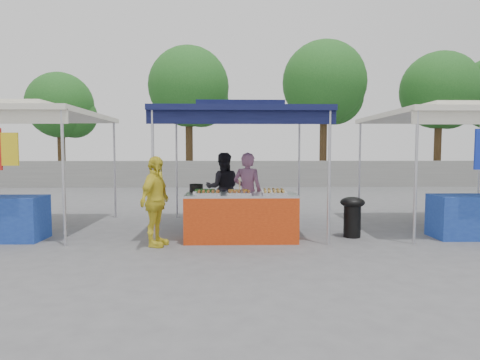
{
  "coord_description": "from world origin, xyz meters",
  "views": [
    {
      "loc": [
        -0.2,
        -7.3,
        1.6
      ],
      "look_at": [
        0.0,
        0.6,
        1.05
      ],
      "focal_mm": 30.0,
      "sensor_mm": 36.0,
      "label": 1
    }
  ],
  "objects_px": {
    "wok_burner": "(352,213)",
    "customer_person": "(155,201)",
    "cooking_pot": "(196,188)",
    "vendor_table": "(241,217)",
    "helper_man": "(223,188)",
    "vendor_woman": "(248,193)"
  },
  "relations": [
    {
      "from": "wok_burner",
      "to": "vendor_table",
      "type": "bearing_deg",
      "value": -165.44
    },
    {
      "from": "vendor_table",
      "to": "customer_person",
      "type": "relative_size",
      "value": 1.3
    },
    {
      "from": "cooking_pot",
      "to": "vendor_woman",
      "type": "xyz_separation_m",
      "value": [
        0.99,
        0.38,
        -0.13
      ]
    },
    {
      "from": "vendor_table",
      "to": "vendor_woman",
      "type": "height_order",
      "value": "vendor_woman"
    },
    {
      "from": "cooking_pot",
      "to": "vendor_woman",
      "type": "distance_m",
      "value": 1.07
    },
    {
      "from": "wok_burner",
      "to": "customer_person",
      "type": "height_order",
      "value": "customer_person"
    },
    {
      "from": "wok_burner",
      "to": "vendor_woman",
      "type": "bearing_deg",
      "value": 173.96
    },
    {
      "from": "vendor_table",
      "to": "customer_person",
      "type": "height_order",
      "value": "customer_person"
    },
    {
      "from": "cooking_pot",
      "to": "wok_burner",
      "type": "relative_size",
      "value": 0.33
    },
    {
      "from": "helper_man",
      "to": "wok_burner",
      "type": "bearing_deg",
      "value": 143.6
    },
    {
      "from": "vendor_table",
      "to": "customer_person",
      "type": "xyz_separation_m",
      "value": [
        -1.47,
        -0.42,
        0.34
      ]
    },
    {
      "from": "vendor_table",
      "to": "cooking_pot",
      "type": "height_order",
      "value": "cooking_pot"
    },
    {
      "from": "vendor_table",
      "to": "helper_man",
      "type": "height_order",
      "value": "helper_man"
    },
    {
      "from": "vendor_woman",
      "to": "helper_man",
      "type": "relative_size",
      "value": 1.0
    },
    {
      "from": "wok_burner",
      "to": "customer_person",
      "type": "distance_m",
      "value": 3.64
    },
    {
      "from": "vendor_table",
      "to": "customer_person",
      "type": "bearing_deg",
      "value": -164.0
    },
    {
      "from": "wok_burner",
      "to": "cooking_pot",
      "type": "bearing_deg",
      "value": -173.91
    },
    {
      "from": "customer_person",
      "to": "vendor_table",
      "type": "bearing_deg",
      "value": -57.67
    },
    {
      "from": "vendor_table",
      "to": "wok_burner",
      "type": "height_order",
      "value": "vendor_table"
    },
    {
      "from": "vendor_woman",
      "to": "wok_burner",
      "type": "bearing_deg",
      "value": -175.05
    },
    {
      "from": "vendor_table",
      "to": "cooking_pot",
      "type": "distance_m",
      "value": 1.03
    },
    {
      "from": "cooking_pot",
      "to": "wok_burner",
      "type": "xyz_separation_m",
      "value": [
        2.94,
        -0.13,
        -0.47
      ]
    }
  ]
}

